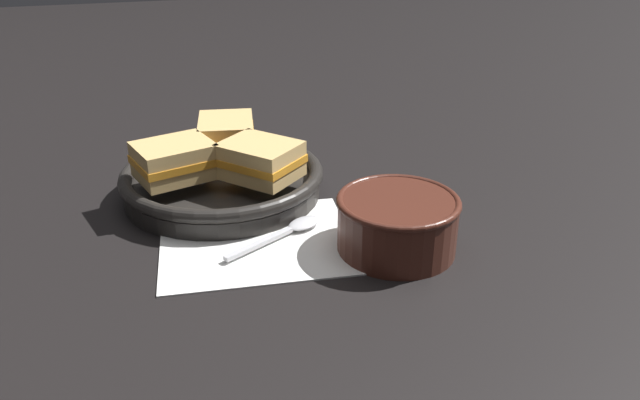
% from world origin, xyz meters
% --- Properties ---
extents(ground_plane, '(4.00, 4.00, 0.00)m').
position_xyz_m(ground_plane, '(0.00, 0.00, 0.00)').
color(ground_plane, black).
extents(napkin, '(0.24, 0.21, 0.00)m').
position_xyz_m(napkin, '(-0.08, 0.01, 0.00)').
color(napkin, white).
rests_on(napkin, ground_plane).
extents(soup_bowl, '(0.14, 0.14, 0.07)m').
position_xyz_m(soup_bowl, '(0.07, -0.05, 0.04)').
color(soup_bowl, '#4C2319').
rests_on(soup_bowl, ground_plane).
extents(spoon, '(0.13, 0.08, 0.01)m').
position_xyz_m(spoon, '(-0.03, 0.02, 0.01)').
color(spoon, silver).
rests_on(spoon, napkin).
extents(skillet, '(0.27, 0.27, 0.04)m').
position_xyz_m(skillet, '(-0.10, 0.15, 0.02)').
color(skillet, black).
rests_on(skillet, ground_plane).
extents(sandwich_near_left, '(0.11, 0.10, 0.05)m').
position_xyz_m(sandwich_near_left, '(-0.16, 0.13, 0.06)').
color(sandwich_near_left, '#DBB26B').
rests_on(sandwich_near_left, skillet).
extents(sandwich_near_right, '(0.12, 0.12, 0.05)m').
position_xyz_m(sandwich_near_right, '(-0.05, 0.10, 0.06)').
color(sandwich_near_right, '#DBB26B').
rests_on(sandwich_near_right, skillet).
extents(sandwich_far_left, '(0.09, 0.11, 0.05)m').
position_xyz_m(sandwich_far_left, '(-0.08, 0.21, 0.06)').
color(sandwich_far_left, '#DBB26B').
rests_on(sandwich_far_left, skillet).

